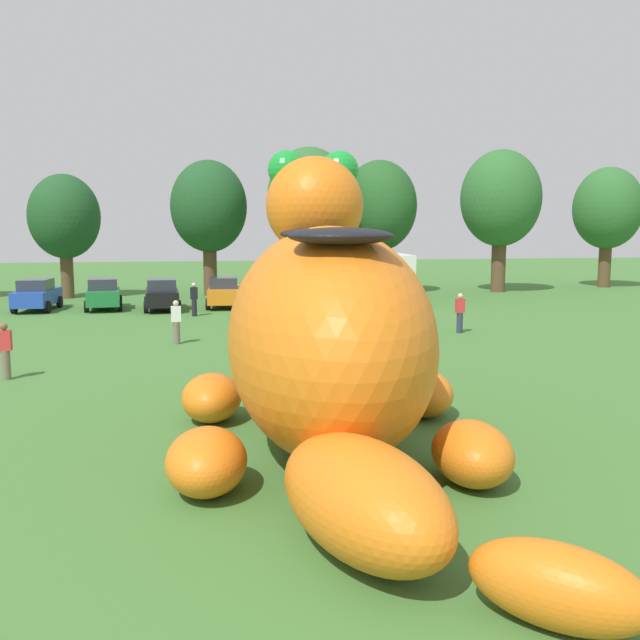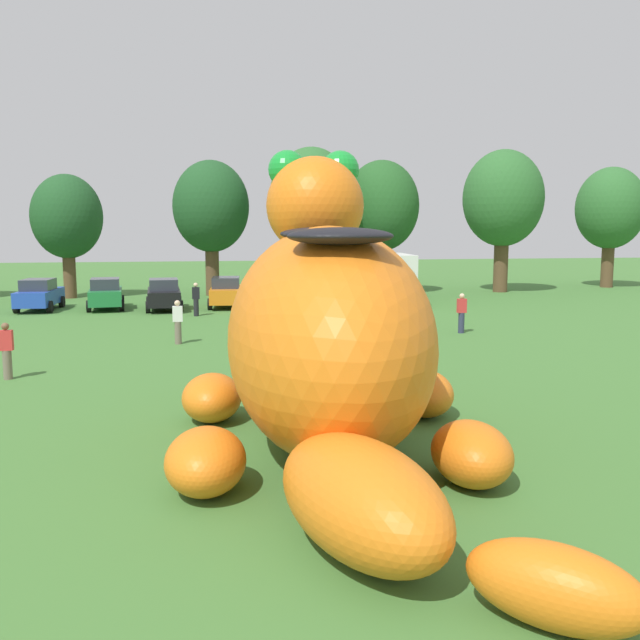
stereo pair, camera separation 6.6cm
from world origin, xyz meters
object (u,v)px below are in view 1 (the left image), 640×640
at_px(giant_inflatable_creature, 330,336).
at_px(car_green, 103,294).
at_px(car_blue, 37,295).
at_px(spectator_mid_field, 194,300).
at_px(car_black, 162,294).
at_px(spectator_by_cars, 176,322).
at_px(car_silver, 284,291).
at_px(car_orange, 224,292).
at_px(spectator_wandering, 460,313).
at_px(spectator_near_inflatable, 5,351).
at_px(spectator_far_side, 363,300).
at_px(box_truck, 386,276).

bearing_deg(giant_inflatable_creature, car_green, 106.73).
relative_size(car_blue, spectator_mid_field, 2.45).
bearing_deg(car_black, spectator_by_cars, -84.48).
height_order(car_blue, car_silver, same).
distance_m(spectator_mid_field, spectator_by_cars, 8.48).
xyz_separation_m(car_black, car_orange, (3.41, 0.74, 0.00)).
relative_size(car_silver, spectator_by_cars, 2.44).
height_order(spectator_mid_field, spectator_wandering, same).
xyz_separation_m(car_blue, spectator_wandering, (19.68, -11.64, -0.01)).
bearing_deg(spectator_near_inflatable, car_green, 88.31).
xyz_separation_m(car_orange, spectator_wandering, (9.58, -11.38, -0.01)).
bearing_deg(spectator_by_cars, giant_inflatable_creature, -75.59).
bearing_deg(car_black, car_green, 163.96).
relative_size(giant_inflatable_creature, spectator_by_cars, 7.40).
relative_size(car_green, car_orange, 1.01).
distance_m(giant_inflatable_creature, spectator_far_side, 21.26).
distance_m(car_silver, spectator_wandering, 12.92).
bearing_deg(car_blue, box_truck, 0.72).
relative_size(car_black, car_silver, 1.01).
bearing_deg(spectator_by_cars, spectator_mid_field, 85.65).
relative_size(car_green, box_truck, 0.65).
height_order(car_green, car_black, same).
bearing_deg(spectator_far_side, spectator_wandering, -66.03).
distance_m(box_truck, spectator_near_inflatable, 24.72).
relative_size(giant_inflatable_creature, box_truck, 1.94).
xyz_separation_m(car_blue, car_silver, (13.50, -0.29, 0.00)).
relative_size(spectator_near_inflatable, spectator_by_cars, 1.00).
relative_size(car_silver, spectator_far_side, 2.44).
bearing_deg(box_truck, spectator_mid_field, -159.59).
distance_m(spectator_near_inflatable, spectator_mid_field, 15.01).
bearing_deg(car_green, spectator_mid_field, -38.10).
xyz_separation_m(box_truck, spectator_wandering, (-0.03, -11.89, -0.75)).
xyz_separation_m(giant_inflatable_creature, spectator_mid_field, (-2.82, 21.95, -1.49)).
bearing_deg(spectator_by_cars, car_black, 95.52).
bearing_deg(spectator_by_cars, car_green, 109.21).
distance_m(car_blue, spectator_far_side, 17.80).
distance_m(car_black, spectator_by_cars, 11.47).
bearing_deg(spectator_near_inflatable, spectator_by_cars, 48.85).
bearing_deg(car_blue, spectator_by_cars, -57.85).
height_order(car_silver, spectator_mid_field, car_silver).
xyz_separation_m(box_truck, spectator_far_side, (-2.77, -5.71, -0.75)).
xyz_separation_m(giant_inflatable_creature, spectator_wandering, (8.42, 14.26, -1.49)).
bearing_deg(spectator_wandering, spectator_mid_field, 145.62).
height_order(car_silver, spectator_by_cars, car_silver).
relative_size(box_truck, spectator_near_inflatable, 3.81).
bearing_deg(car_orange, box_truck, 2.99).
xyz_separation_m(car_silver, box_truck, (6.21, 0.54, 0.74)).
xyz_separation_m(spectator_by_cars, spectator_wandering, (11.89, 0.77, 0.00)).
distance_m(giant_inflatable_creature, car_green, 27.00).
height_order(car_orange, spectator_mid_field, car_orange).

